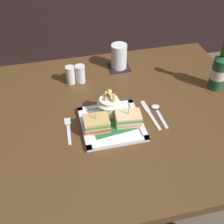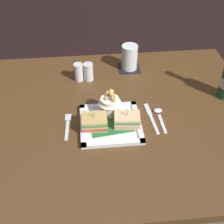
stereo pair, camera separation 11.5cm
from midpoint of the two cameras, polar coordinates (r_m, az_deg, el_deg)
ground_plane at (r=1.78m, az=2.14°, el=-18.78°), size 6.00×6.00×0.00m
dining_table at (r=1.28m, az=2.82°, el=-4.82°), size 1.19×0.94×0.74m
square_plate at (r=1.15m, az=2.58°, el=-2.40°), size 0.23×0.23×0.02m
sandwich_half_left at (r=1.11m, az=-0.42°, el=-2.05°), size 0.10×0.07×0.07m
sandwich_half_right at (r=1.13m, az=5.80°, el=-1.66°), size 0.10×0.08×0.08m
fries_cup at (r=1.15m, az=2.41°, el=1.58°), size 0.09×0.09×0.11m
drink_coaster at (r=1.47m, az=5.51°, el=8.24°), size 0.10×0.10×0.00m
water_glass at (r=1.44m, az=5.65°, el=10.01°), size 0.08×0.08×0.12m
fork at (r=1.15m, az=-5.67°, el=-2.66°), size 0.03×0.14×0.00m
knife at (r=1.20m, az=10.15°, el=-1.02°), size 0.03×0.18×0.00m
spoon at (r=1.21m, az=11.67°, el=-0.58°), size 0.03×0.14×0.01m
salt_shaker at (r=1.36m, az=-3.98°, el=7.29°), size 0.04×0.04×0.08m
pepper_shaker at (r=1.37m, az=-2.10°, el=7.38°), size 0.04×0.04×0.08m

